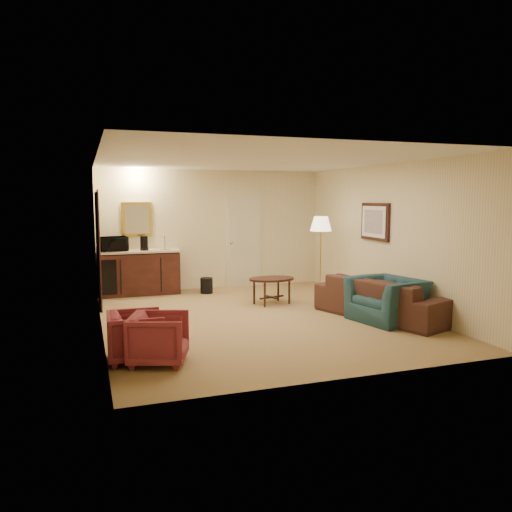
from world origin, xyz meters
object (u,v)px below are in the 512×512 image
at_px(teal_armchair, 387,293).
at_px(rose_chair_near, 159,336).
at_px(floor_lamp, 320,256).
at_px(coffee_table, 272,291).
at_px(sofa, 383,291).
at_px(microwave, 114,242).
at_px(coffee_maker, 144,243).
at_px(wetbar_cabinet, 140,272).
at_px(waste_bin, 207,285).
at_px(rose_chair_far, 136,334).

xyz_separation_m(teal_armchair, rose_chair_near, (-3.80, -0.91, -0.13)).
bearing_deg(floor_lamp, coffee_table, -159.46).
distance_m(coffee_table, floor_lamp, 1.44).
height_order(sofa, coffee_table, sofa).
bearing_deg(floor_lamp, rose_chair_near, -139.31).
bearing_deg(microwave, coffee_maker, -9.24).
height_order(wetbar_cabinet, rose_chair_near, wetbar_cabinet).
distance_m(floor_lamp, waste_bin, 2.46).
xyz_separation_m(wetbar_cabinet, teal_armchair, (3.55, -3.62, 0.01)).
bearing_deg(wetbar_cabinet, sofa, -43.53).
bearing_deg(wetbar_cabinet, coffee_table, -38.41).
bearing_deg(floor_lamp, microwave, 161.63).
bearing_deg(sofa, coffee_table, 20.75).
relative_size(rose_chair_far, waste_bin, 2.07).
xyz_separation_m(waste_bin, microwave, (-1.84, 0.34, 0.94)).
bearing_deg(rose_chair_far, coffee_maker, -6.46).
height_order(sofa, rose_chair_near, sofa).
distance_m(teal_armchair, waste_bin, 3.98).
bearing_deg(waste_bin, coffee_maker, 165.41).
distance_m(coffee_table, microwave, 3.39).
height_order(rose_chair_near, coffee_maker, coffee_maker).
height_order(teal_armchair, microwave, microwave).
relative_size(coffee_table, floor_lamp, 0.53).
xyz_separation_m(rose_chair_near, coffee_maker, (0.36, 4.52, 0.73)).
relative_size(rose_chair_far, coffee_maker, 2.27).
height_order(microwave, coffee_maker, microwave).
relative_size(teal_armchair, floor_lamp, 0.66).
xyz_separation_m(sofa, coffee_table, (-1.35, 1.64, -0.20)).
distance_m(sofa, waste_bin, 3.84).
distance_m(wetbar_cabinet, rose_chair_far, 4.35).
relative_size(wetbar_cabinet, microwave, 3.09).
height_order(coffee_table, floor_lamp, floor_lamp).
distance_m(wetbar_cabinet, coffee_maker, 0.62).
bearing_deg(sofa, floor_lamp, -15.73).
relative_size(rose_chair_far, microwave, 1.27).
bearing_deg(wetbar_cabinet, floor_lamp, -20.73).
distance_m(teal_armchair, microwave, 5.47).
xyz_separation_m(microwave, coffee_maker, (0.61, -0.02, -0.03)).
bearing_deg(teal_armchair, sofa, 153.62).
relative_size(rose_chair_far, floor_lamp, 0.41).
bearing_deg(rose_chair_far, floor_lamp, -51.52).
bearing_deg(sofa, rose_chair_near, 87.36).
distance_m(sofa, rose_chair_far, 4.20).
bearing_deg(coffee_maker, wetbar_cabinet, 162.16).
bearing_deg(coffee_table, teal_armchair, -54.70).
xyz_separation_m(rose_chair_near, microwave, (-0.25, 4.54, 0.76)).
height_order(rose_chair_far, coffee_table, rose_chair_far).
relative_size(wetbar_cabinet, sofa, 0.71).
bearing_deg(teal_armchair, rose_chair_near, -88.82).
xyz_separation_m(waste_bin, coffee_maker, (-1.23, 0.32, 0.91)).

